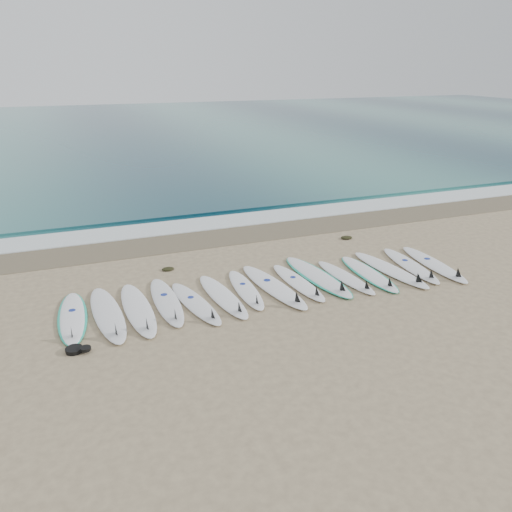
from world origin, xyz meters
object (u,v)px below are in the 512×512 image
object	(u,v)px
surfboard_0	(72,318)
surfboard_7	(275,287)
leash_coil	(77,350)
surfboard_14	(435,264)

from	to	relation	value
surfboard_0	surfboard_7	distance (m)	4.57
surfboard_0	leash_coil	xyz separation A→B (m)	(0.03, -1.35, 0.00)
surfboard_14	leash_coil	xyz separation A→B (m)	(-9.06, -1.02, -0.01)
surfboard_14	surfboard_7	bearing A→B (deg)	-178.55
surfboard_0	surfboard_14	size ratio (longest dim) A/B	0.92
surfboard_7	leash_coil	world-z (taller)	surfboard_7
surfboard_14	leash_coil	world-z (taller)	surfboard_14
surfboard_7	leash_coil	distance (m)	4.69
surfboard_0	surfboard_7	xyz separation A→B (m)	(4.56, -0.13, 0.02)
surfboard_14	surfboard_0	bearing A→B (deg)	-178.10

